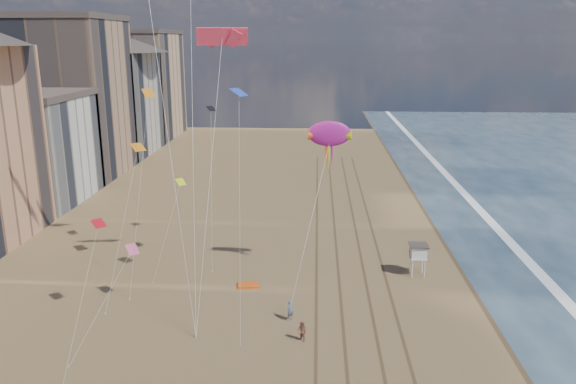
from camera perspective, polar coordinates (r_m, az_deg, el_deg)
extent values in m
plane|color=#42301E|center=(76.68, 18.26, -4.33)|extent=(260.00, 260.00, 0.00)
plane|color=white|center=(77.90, 21.24, -4.31)|extent=(260.00, 260.00, 0.00)
cube|color=brown|center=(64.59, 2.91, -7.24)|extent=(0.28, 120.00, 0.01)
cube|color=brown|center=(64.64, 5.06, -7.27)|extent=(0.28, 120.00, 0.01)
cube|color=brown|center=(64.81, 7.55, -7.28)|extent=(0.28, 120.00, 0.01)
cube|color=brown|center=(65.03, 9.50, -7.29)|extent=(0.28, 120.00, 0.01)
cube|color=silver|center=(95.84, -24.22, 3.88)|extent=(14.00, 18.00, 16.00)
cube|color=#473D38|center=(94.73, -24.79, 8.92)|extent=(14.28, 18.36, 1.00)
cube|color=tan|center=(111.56, -20.88, 8.78)|extent=(16.00, 20.00, 28.00)
cube|color=#473D38|center=(111.10, -21.61, 16.21)|extent=(16.32, 20.40, 1.00)
cube|color=#BCB2A3|center=(130.15, -17.06, 8.57)|extent=(15.00, 22.00, 22.00)
cone|color=#473D38|center=(129.43, -17.52, 14.37)|extent=(34.22, 34.22, 4.40)
cube|color=tan|center=(150.90, -14.48, 10.36)|extent=(16.00, 24.00, 26.00)
cube|color=#473D38|center=(150.45, -14.83, 15.48)|extent=(16.32, 24.48, 1.00)
cylinder|color=silver|center=(61.91, 12.50, -7.66)|extent=(0.13, 0.13, 1.96)
cylinder|color=silver|center=(62.14, 13.70, -7.65)|extent=(0.13, 0.13, 1.96)
cylinder|color=silver|center=(63.10, 12.31, -7.20)|extent=(0.13, 0.13, 1.96)
cylinder|color=silver|center=(63.33, 13.48, -7.19)|extent=(0.13, 0.13, 1.96)
cube|color=silver|center=(62.19, 13.06, -6.45)|extent=(1.74, 1.74, 0.13)
cube|color=silver|center=(61.96, 13.10, -5.89)|extent=(1.63, 1.63, 1.20)
cube|color=#473D38|center=(61.71, 13.13, -5.28)|extent=(1.96, 1.96, 0.11)
cube|color=#E85313|center=(58.97, -4.06, -9.42)|extent=(2.28, 1.59, 0.24)
ellipsoid|color=#AB1A8A|center=(56.37, 4.23, 5.93)|extent=(4.41, 0.83, 2.62)
cone|color=#C84312|center=(56.39, 2.62, 5.76)|extent=(1.18, 0.98, 0.98)
cone|color=#C9E117|center=(56.46, 5.83, 5.71)|extent=(1.18, 0.98, 0.98)
cylinder|color=silver|center=(53.75, 2.18, -3.64)|extent=(0.03, 0.03, 17.85)
imported|color=slate|center=(51.95, 0.22, -11.95)|extent=(0.84, 0.80, 1.93)
imported|color=#985C4D|center=(48.71, 1.45, -13.99)|extent=(1.13, 1.11, 1.84)
cube|color=#E9334F|center=(53.66, -6.69, 15.41)|extent=(4.77, 1.59, 1.63)
plane|color=orange|center=(59.93, -14.98, 4.43)|extent=(2.10, 2.09, 0.64)
plane|color=blue|center=(49.95, -5.01, 10.07)|extent=(1.94, 1.97, 0.62)
plane|color=#CE5076|center=(55.34, -15.53, -5.62)|extent=(1.72, 1.69, 0.78)
plane|color=#CFED18|center=(63.66, -10.85, 1.02)|extent=(1.53, 1.51, 0.62)
plane|color=red|center=(51.25, -18.68, -3.02)|extent=(1.78, 1.78, 0.49)
plane|color=black|center=(65.28, -7.84, 8.41)|extent=(1.43, 1.41, 0.48)
plane|color=orange|center=(61.56, -14.00, 9.75)|extent=(1.82, 1.75, 0.80)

